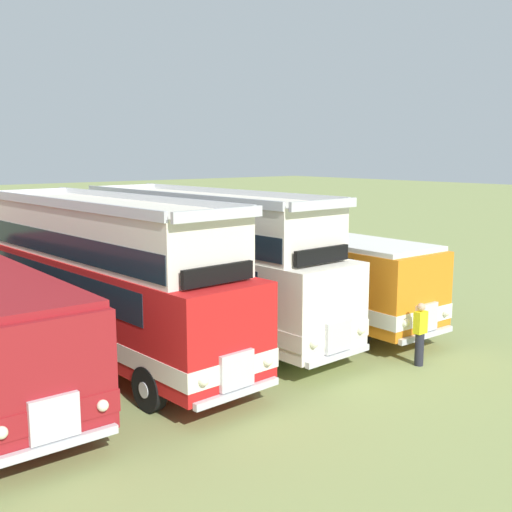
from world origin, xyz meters
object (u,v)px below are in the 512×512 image
object	(u,v)px
bus_third_in_row	(105,275)
bus_fifth_in_row	(292,266)
bus_fourth_in_row	(203,259)
marshal_person	(420,334)

from	to	relation	value
bus_third_in_row	bus_fifth_in_row	world-z (taller)	bus_third_in_row
bus_fourth_in_row	marshal_person	xyz separation A→B (m)	(2.62, -6.38, -1.47)
bus_fifth_in_row	marshal_person	bearing A→B (deg)	-98.94
bus_third_in_row	bus_fifth_in_row	bearing A→B (deg)	1.26
bus_fifth_in_row	marshal_person	distance (m)	6.25
bus_fourth_in_row	marshal_person	distance (m)	7.05
bus_third_in_row	marshal_person	size ratio (longest dim) A/B	6.43
bus_third_in_row	marshal_person	bearing A→B (deg)	-43.89
bus_third_in_row	marshal_person	world-z (taller)	bus_third_in_row
bus_fourth_in_row	bus_fifth_in_row	distance (m)	3.64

